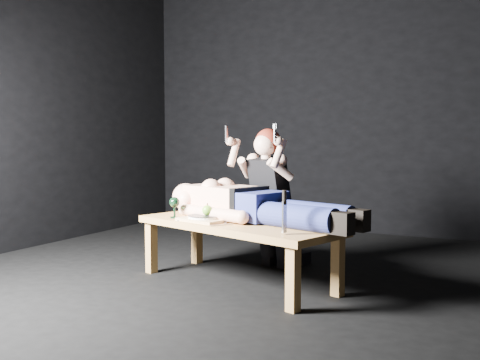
{
  "coord_description": "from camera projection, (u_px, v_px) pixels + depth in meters",
  "views": [
    {
      "loc": [
        1.67,
        -3.59,
        1.03
      ],
      "look_at": [
        -0.09,
        -0.07,
        0.75
      ],
      "focal_mm": 40.82,
      "sensor_mm": 36.0,
      "label": 1
    }
  ],
  "objects": [
    {
      "name": "ground",
      "position": [
        255.0,
        281.0,
        4.03
      ],
      "size": [
        5.0,
        5.0,
        0.0
      ],
      "primitive_type": "plane",
      "color": "black",
      "rests_on": "ground"
    },
    {
      "name": "back_wall",
      "position": [
        349.0,
        100.0,
        6.15
      ],
      "size": [
        5.0,
        0.0,
        5.0
      ],
      "primitive_type": "plane",
      "rotation": [
        1.57,
        0.0,
        0.0
      ],
      "color": "black",
      "rests_on": "ground"
    },
    {
      "name": "table",
      "position": [
        237.0,
        253.0,
        3.94
      ],
      "size": [
        1.68,
        1.04,
        0.45
      ],
      "primitive_type": "cube",
      "rotation": [
        0.0,
        0.0,
        -0.31
      ],
      "color": "#A4743B",
      "rests_on": "ground"
    },
    {
      "name": "lying_man",
      "position": [
        256.0,
        201.0,
        3.98
      ],
      "size": [
        1.82,
        1.04,
        0.29
      ],
      "primitive_type": null,
      "rotation": [
        0.0,
        0.0,
        -0.31
      ],
      "color": "#ECB092",
      "rests_on": "table"
    },
    {
      "name": "kneeling_woman",
      "position": [
        275.0,
        197.0,
        4.41
      ],
      "size": [
        0.8,
        0.85,
        1.16
      ],
      "primitive_type": null,
      "rotation": [
        0.0,
        0.0,
        -0.31
      ],
      "color": "black",
      "rests_on": "ground"
    },
    {
      "name": "serving_tray",
      "position": [
        204.0,
        219.0,
        3.97
      ],
      "size": [
        0.41,
        0.34,
        0.02
      ],
      "primitive_type": "cube",
      "rotation": [
        0.0,
        0.0,
        -0.25
      ],
      "color": "tan",
      "rests_on": "table"
    },
    {
      "name": "plate",
      "position": [
        204.0,
        217.0,
        3.97
      ],
      "size": [
        0.29,
        0.29,
        0.02
      ],
      "primitive_type": "cylinder",
      "rotation": [
        0.0,
        0.0,
        -0.25
      ],
      "color": "white",
      "rests_on": "serving_tray"
    },
    {
      "name": "apple",
      "position": [
        207.0,
        210.0,
        3.97
      ],
      "size": [
        0.08,
        0.08,
        0.08
      ],
      "primitive_type": "sphere",
      "color": "#4A981A",
      "rests_on": "plate"
    },
    {
      "name": "goblet",
      "position": [
        175.0,
        208.0,
        4.12
      ],
      "size": [
        0.1,
        0.1,
        0.16
      ],
      "primitive_type": null,
      "rotation": [
        0.0,
        0.0,
        -0.31
      ],
      "color": "black",
      "rests_on": "table"
    },
    {
      "name": "fork_flat",
      "position": [
        185.0,
        219.0,
        4.03
      ],
      "size": [
        0.03,
        0.17,
        0.01
      ],
      "primitive_type": "cube",
      "rotation": [
        0.0,
        0.0,
        -0.12
      ],
      "color": "#B2B2B7",
      "rests_on": "table"
    },
    {
      "name": "knife_flat",
      "position": [
        222.0,
        225.0,
        3.76
      ],
      "size": [
        0.11,
        0.14,
        0.01
      ],
      "primitive_type": "cube",
      "rotation": [
        0.0,
        0.0,
        -0.64
      ],
      "color": "#B2B2B7",
      "rests_on": "table"
    },
    {
      "name": "spoon_flat",
      "position": [
        226.0,
        222.0,
        3.89
      ],
      "size": [
        0.08,
        0.16,
        0.01
      ],
      "primitive_type": "cube",
      "rotation": [
        0.0,
        0.0,
        0.41
      ],
      "color": "#B2B2B7",
      "rests_on": "table"
    },
    {
      "name": "carving_knife",
      "position": [
        284.0,
        212.0,
        3.39
      ],
      "size": [
        0.05,
        0.05,
        0.28
      ],
      "primitive_type": null,
      "rotation": [
        0.0,
        0.0,
        -0.31
      ],
      "color": "#B2B2B7",
      "rests_on": "table"
    }
  ]
}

